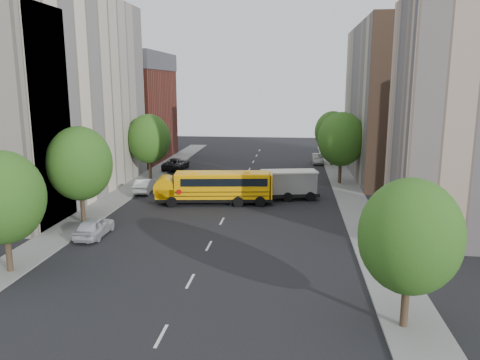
% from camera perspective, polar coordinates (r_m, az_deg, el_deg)
% --- Properties ---
extents(ground, '(120.00, 120.00, 0.00)m').
position_cam_1_polar(ground, '(40.63, -1.80, -4.24)').
color(ground, black).
rests_on(ground, ground).
extents(sidewalk_left, '(3.00, 80.00, 0.12)m').
position_cam_1_polar(sidewalk_left, '(48.21, -14.57, -1.99)').
color(sidewalk_left, slate).
rests_on(sidewalk_left, ground).
extents(sidewalk_right, '(3.00, 80.00, 0.12)m').
position_cam_1_polar(sidewalk_right, '(45.40, 13.68, -2.79)').
color(sidewalk_right, slate).
rests_on(sidewalk_right, ground).
extents(lane_markings, '(0.15, 64.00, 0.01)m').
position_cam_1_polar(lane_markings, '(50.23, -0.15, -1.13)').
color(lane_markings, silver).
rests_on(lane_markings, ground).
extents(building_left_cream, '(10.00, 26.00, 20.00)m').
position_cam_1_polar(building_left_cream, '(50.57, -21.74, 9.57)').
color(building_left_cream, beige).
rests_on(building_left_cream, ground).
extents(building_left_redbrick, '(10.00, 15.00, 13.00)m').
position_cam_1_polar(building_left_redbrick, '(70.89, -13.12, 7.63)').
color(building_left_redbrick, maroon).
rests_on(building_left_redbrick, ground).
extents(building_right_near, '(10.00, 7.00, 17.00)m').
position_cam_1_polar(building_right_near, '(36.38, 26.43, 6.30)').
color(building_right_near, tan).
rests_on(building_right_near, ground).
extents(building_right_far, '(10.00, 22.00, 18.00)m').
position_cam_1_polar(building_right_far, '(59.95, 18.61, 9.04)').
color(building_right_far, tan).
rests_on(building_right_far, ground).
extents(building_right_sidewall, '(10.10, 0.30, 18.00)m').
position_cam_1_polar(building_right_sidewall, '(49.25, 21.23, 8.41)').
color(building_right_sidewall, brown).
rests_on(building_right_sidewall, ground).
extents(street_tree_0, '(4.80, 4.80, 7.41)m').
position_cam_1_polar(street_tree_0, '(30.49, -26.93, -1.93)').
color(street_tree_0, '#38281C').
rests_on(street_tree_0, ground).
extents(street_tree_1, '(5.12, 5.12, 7.90)m').
position_cam_1_polar(street_tree_1, '(38.97, -18.96, 1.90)').
color(street_tree_1, '#38281C').
rests_on(street_tree_1, ground).
extents(street_tree_2, '(4.99, 4.99, 7.71)m').
position_cam_1_polar(street_tree_2, '(55.60, -11.03, 4.95)').
color(street_tree_2, '#38281C').
rests_on(street_tree_2, ground).
extents(street_tree_3, '(4.61, 4.61, 7.11)m').
position_cam_1_polar(street_tree_3, '(22.34, 20.03, -6.49)').
color(street_tree_3, '#38281C').
rests_on(street_tree_3, ground).
extents(street_tree_4, '(5.25, 5.25, 8.10)m').
position_cam_1_polar(street_tree_4, '(53.26, 12.25, 4.88)').
color(street_tree_4, '#38281C').
rests_on(street_tree_4, ground).
extents(street_tree_5, '(4.86, 4.86, 7.51)m').
position_cam_1_polar(street_tree_5, '(65.18, 11.23, 5.79)').
color(street_tree_5, '#38281C').
rests_on(street_tree_5, ground).
extents(school_bus, '(11.14, 3.86, 3.08)m').
position_cam_1_polar(school_bus, '(43.94, -3.23, -0.72)').
color(school_bus, black).
rests_on(school_bus, ground).
extents(safari_truck, '(6.99, 3.70, 2.85)m').
position_cam_1_polar(safari_truck, '(45.78, 5.46, -0.52)').
color(safari_truck, black).
rests_on(safari_truck, ground).
extents(parked_car_0, '(1.81, 4.43, 1.50)m').
position_cam_1_polar(parked_car_0, '(36.40, -17.35, -5.46)').
color(parked_car_0, silver).
rests_on(parked_car_0, ground).
extents(parked_car_1, '(1.83, 4.46, 1.44)m').
position_cam_1_polar(parked_car_1, '(49.71, -11.55, -0.66)').
color(parked_car_1, white).
rests_on(parked_car_1, ground).
extents(parked_car_2, '(2.81, 5.56, 1.51)m').
position_cam_1_polar(parked_car_2, '(62.19, -7.80, 1.96)').
color(parked_car_2, black).
rests_on(parked_car_2, ground).
extents(parked_car_5, '(1.55, 4.27, 1.40)m').
position_cam_1_polar(parked_car_5, '(67.20, 9.45, 2.59)').
color(parked_car_5, gray).
rests_on(parked_car_5, ground).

